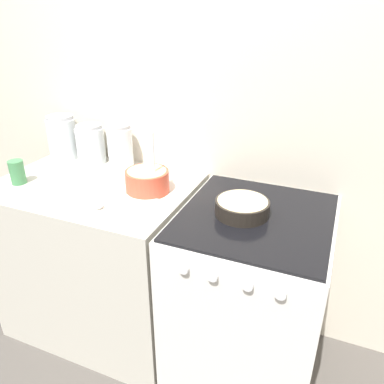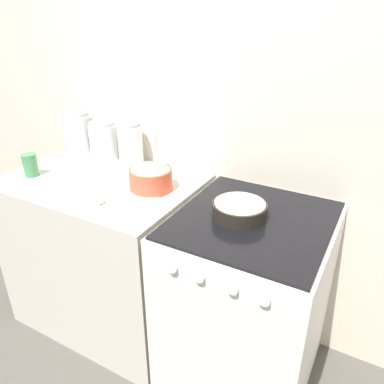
{
  "view_description": "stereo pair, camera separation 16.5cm",
  "coord_description": "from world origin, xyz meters",
  "px_view_note": "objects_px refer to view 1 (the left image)",
  "views": [
    {
      "loc": [
        0.62,
        -1.02,
        1.65
      ],
      "look_at": [
        0.04,
        0.35,
        0.93
      ],
      "focal_mm": 35.0,
      "sensor_mm": 36.0,
      "label": 1
    },
    {
      "loc": [
        0.76,
        -0.95,
        1.65
      ],
      "look_at": [
        0.04,
        0.35,
        0.93
      ],
      "focal_mm": 35.0,
      "sensor_mm": 36.0,
      "label": 2
    }
  ],
  "objects_px": {
    "stove": "(249,297)",
    "storage_jar_middle": "(91,147)",
    "mixing_bowl": "(147,180)",
    "tin_can": "(17,172)",
    "storage_jar_left": "(63,140)",
    "storage_jar_right": "(120,149)",
    "baking_pan": "(242,207)"
  },
  "relations": [
    {
      "from": "stove",
      "to": "storage_jar_middle",
      "type": "bearing_deg",
      "value": 166.29
    },
    {
      "from": "stove",
      "to": "mixing_bowl",
      "type": "distance_m",
      "value": 0.73
    },
    {
      "from": "stove",
      "to": "tin_can",
      "type": "relative_size",
      "value": 7.47
    },
    {
      "from": "mixing_bowl",
      "to": "tin_can",
      "type": "bearing_deg",
      "value": -165.53
    },
    {
      "from": "storage_jar_left",
      "to": "storage_jar_right",
      "type": "relative_size",
      "value": 1.04
    },
    {
      "from": "stove",
      "to": "tin_can",
      "type": "distance_m",
      "value": 1.27
    },
    {
      "from": "storage_jar_middle",
      "to": "baking_pan",
      "type": "bearing_deg",
      "value": -15.45
    },
    {
      "from": "stove",
      "to": "storage_jar_left",
      "type": "bearing_deg",
      "value": 168.43
    },
    {
      "from": "stove",
      "to": "baking_pan",
      "type": "bearing_deg",
      "value": -163.67
    },
    {
      "from": "tin_can",
      "to": "storage_jar_right",
      "type": "bearing_deg",
      "value": 47.13
    },
    {
      "from": "baking_pan",
      "to": "mixing_bowl",
      "type": "bearing_deg",
      "value": 174.65
    },
    {
      "from": "storage_jar_middle",
      "to": "stove",
      "type": "bearing_deg",
      "value": -13.71
    },
    {
      "from": "storage_jar_left",
      "to": "storage_jar_middle",
      "type": "relative_size",
      "value": 1.15
    },
    {
      "from": "mixing_bowl",
      "to": "storage_jar_middle",
      "type": "height_order",
      "value": "mixing_bowl"
    },
    {
      "from": "storage_jar_right",
      "to": "tin_can",
      "type": "distance_m",
      "value": 0.52
    },
    {
      "from": "storage_jar_right",
      "to": "storage_jar_left",
      "type": "bearing_deg",
      "value": 180.0
    },
    {
      "from": "storage_jar_middle",
      "to": "tin_can",
      "type": "relative_size",
      "value": 1.82
    },
    {
      "from": "storage_jar_middle",
      "to": "storage_jar_right",
      "type": "relative_size",
      "value": 0.91
    },
    {
      "from": "stove",
      "to": "baking_pan",
      "type": "distance_m",
      "value": 0.48
    },
    {
      "from": "mixing_bowl",
      "to": "tin_can",
      "type": "relative_size",
      "value": 2.47
    },
    {
      "from": "mixing_bowl",
      "to": "storage_jar_left",
      "type": "height_order",
      "value": "mixing_bowl"
    },
    {
      "from": "tin_can",
      "to": "baking_pan",
      "type": "bearing_deg",
      "value": 6.17
    },
    {
      "from": "storage_jar_left",
      "to": "storage_jar_middle",
      "type": "bearing_deg",
      "value": -0.0
    },
    {
      "from": "baking_pan",
      "to": "storage_jar_left",
      "type": "relative_size",
      "value": 0.92
    },
    {
      "from": "stove",
      "to": "baking_pan",
      "type": "xyz_separation_m",
      "value": [
        -0.06,
        -0.02,
        0.48
      ]
    },
    {
      "from": "storage_jar_middle",
      "to": "tin_can",
      "type": "height_order",
      "value": "storage_jar_middle"
    },
    {
      "from": "stove",
      "to": "baking_pan",
      "type": "height_order",
      "value": "baking_pan"
    },
    {
      "from": "mixing_bowl",
      "to": "baking_pan",
      "type": "xyz_separation_m",
      "value": [
        0.47,
        -0.04,
        -0.03
      ]
    },
    {
      "from": "storage_jar_left",
      "to": "tin_can",
      "type": "relative_size",
      "value": 2.08
    },
    {
      "from": "mixing_bowl",
      "to": "storage_jar_right",
      "type": "relative_size",
      "value": 1.23
    },
    {
      "from": "storage_jar_left",
      "to": "tin_can",
      "type": "bearing_deg",
      "value": -85.35
    },
    {
      "from": "mixing_bowl",
      "to": "tin_can",
      "type": "height_order",
      "value": "mixing_bowl"
    }
  ]
}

